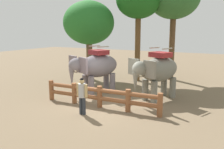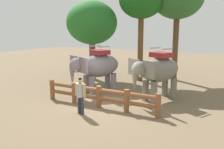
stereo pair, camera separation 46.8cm
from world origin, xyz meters
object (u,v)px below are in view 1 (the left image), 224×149
at_px(tourist_woman_in_black, 82,94).
at_px(tree_far_left, 139,0).
at_px(log_fence, 100,95).
at_px(tree_far_right, 89,23).
at_px(elephant_center, 157,71).
at_px(elephant_near_left, 96,67).

distance_m(tourist_woman_in_black, tree_far_left, 9.09).
xyz_separation_m(log_fence, tree_far_right, (-4.11, 5.31, 3.55)).
bearing_deg(elephant_center, tree_far_right, 155.78).
bearing_deg(elephant_center, log_fence, -127.99).
height_order(elephant_near_left, elephant_center, elephant_near_left).
distance_m(elephant_near_left, tourist_woman_in_black, 3.56).
height_order(elephant_near_left, tourist_woman_in_black, elephant_near_left).
xyz_separation_m(tourist_woman_in_black, tree_far_left, (-0.59, 7.73, 4.74)).
height_order(elephant_center, tree_far_right, tree_far_right).
bearing_deg(tree_far_right, elephant_center, -24.22).
bearing_deg(tree_far_right, log_fence, -52.25).
height_order(elephant_near_left, tree_far_left, tree_far_left).
bearing_deg(elephant_center, elephant_near_left, -171.70).
relative_size(tree_far_left, tree_far_right, 1.23).
distance_m(tree_far_left, tree_far_right, 3.90).
bearing_deg(tourist_woman_in_black, tree_far_right, 121.26).
xyz_separation_m(log_fence, tree_far_left, (-0.75, 6.54, 5.09)).
relative_size(elephant_near_left, tree_far_right, 0.57).
distance_m(elephant_near_left, tree_far_right, 4.92).
distance_m(elephant_near_left, tree_far_left, 6.14).
bearing_deg(elephant_center, tree_far_left, 124.68).
height_order(tree_far_left, tree_far_right, tree_far_left).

